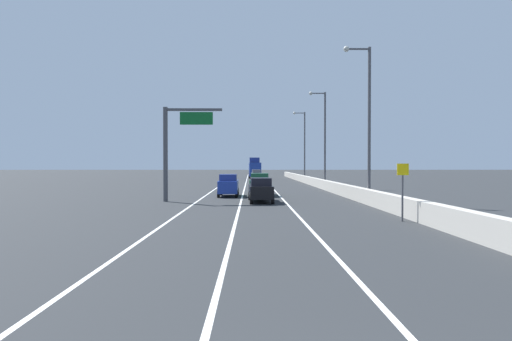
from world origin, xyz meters
TOP-DOWN VIEW (x-y plane):
  - ground_plane at (0.00, 64.00)m, footprint 320.00×320.00m
  - lane_stripe_left at (-5.50, 55.00)m, footprint 0.16×130.00m
  - lane_stripe_center at (-2.00, 55.00)m, footprint 0.16×130.00m
  - lane_stripe_right at (1.50, 55.00)m, footprint 0.16×130.00m
  - jersey_barrier_right at (7.52, 40.00)m, footprint 0.60×120.00m
  - overhead_sign_gantry at (-7.26, 29.44)m, footprint 4.68×0.36m
  - speed_advisory_sign at (6.62, 17.79)m, footprint 0.60×0.11m
  - lamp_post_right_second at (7.71, 28.38)m, footprint 2.14×0.44m
  - lamp_post_right_third at (7.85, 48.16)m, footprint 2.14×0.44m
  - lamp_post_right_fourth at (7.89, 67.95)m, footprint 2.14×0.44m
  - car_black_0 at (-0.45, 28.98)m, footprint 1.96×4.74m
  - car_green_1 at (-0.38, 35.65)m, footprint 2.00×4.65m
  - car_gray_2 at (-0.22, 72.58)m, footprint 1.95×4.84m
  - car_blue_3 at (-3.28, 34.68)m, footprint 1.83×4.01m
  - box_truck at (-0.39, 83.69)m, footprint 2.63×7.92m

SIDE VIEW (x-z plane):
  - ground_plane at x=0.00m, z-range 0.00..0.00m
  - lane_stripe_left at x=-5.50m, z-range 0.00..0.00m
  - lane_stripe_center at x=-2.00m, z-range 0.00..0.00m
  - lane_stripe_right at x=1.50m, z-range 0.00..0.00m
  - jersey_barrier_right at x=7.52m, z-range 0.00..1.10m
  - car_black_0 at x=-0.45m, z-range 0.00..1.91m
  - car_gray_2 at x=-0.22m, z-range 0.00..2.01m
  - car_blue_3 at x=-3.28m, z-range -0.01..2.05m
  - car_green_1 at x=-0.38m, z-range -0.01..2.12m
  - speed_advisory_sign at x=6.62m, z-range 0.26..3.26m
  - box_truck at x=-0.39m, z-range -0.19..4.24m
  - overhead_sign_gantry at x=-7.26m, z-range 0.98..8.48m
  - lamp_post_right_second at x=7.71m, z-range 0.78..12.84m
  - lamp_post_right_third at x=7.85m, z-range 0.78..12.84m
  - lamp_post_right_fourth at x=7.89m, z-range 0.78..12.84m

